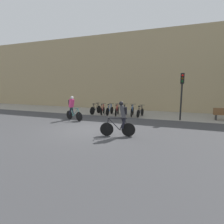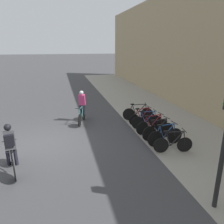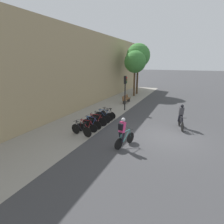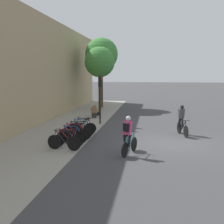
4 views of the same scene
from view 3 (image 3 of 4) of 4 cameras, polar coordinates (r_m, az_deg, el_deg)
ground at (r=12.05m, az=17.50°, el=-7.84°), size 200.00×200.00×0.00m
kerb_strip at (r=14.31m, az=-10.33°, el=-3.48°), size 44.00×4.50×0.01m
building_facade at (r=15.14m, az=-19.28°, el=12.24°), size 44.00×0.60×7.89m
cyclist_pink at (r=9.88m, az=3.60°, el=-6.49°), size 1.69×0.66×1.78m
cyclist_grey at (r=13.76m, az=21.64°, el=-1.06°), size 1.74×0.61×1.78m
parked_bike_0 at (r=11.77m, az=-10.00°, el=-5.71°), size 0.46×1.71×0.98m
parked_bike_1 at (r=12.31m, az=-8.22°, el=-4.80°), size 0.46×1.56×0.94m
parked_bike_2 at (r=12.84m, az=-6.63°, el=-3.76°), size 0.46×1.62×0.97m
parked_bike_3 at (r=13.39m, az=-5.14°, el=-2.86°), size 0.46×1.72×0.97m
parked_bike_4 at (r=13.95m, az=-3.79°, el=-2.02°), size 0.50×1.67×0.98m
parked_bike_5 at (r=14.51m, az=-2.54°, el=-1.25°), size 0.46×1.66×0.99m
parked_bike_6 at (r=15.10m, az=-1.39°, el=-0.66°), size 0.46×1.57×0.95m
traffic_light_pole at (r=17.28m, az=4.35°, el=8.23°), size 0.26×0.30×3.43m
bench at (r=20.95m, az=4.62°, el=4.31°), size 1.86×0.44×0.89m
street_tree_0 at (r=25.02m, az=7.55°, el=15.87°), size 2.98×2.98×6.22m
street_tree_1 at (r=26.89m, az=8.54°, el=17.69°), size 3.44×3.44×7.31m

